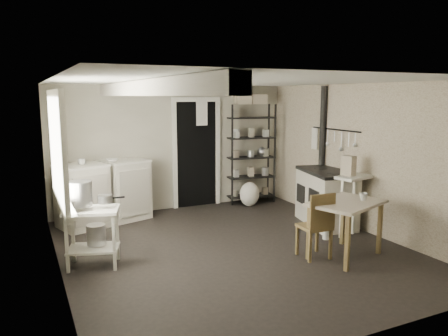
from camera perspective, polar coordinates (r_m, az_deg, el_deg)
name	(u,v)px	position (r m, az deg, el deg)	size (l,w,h in m)	color
floor	(233,249)	(6.19, 1.21, -10.52)	(5.00, 5.00, 0.00)	black
ceiling	(234,81)	(5.82, 1.29, 11.29)	(5.00, 5.00, 0.00)	silver
wall_back	(174,148)	(8.19, -6.61, 2.63)	(4.50, 0.02, 2.30)	#B6B09B
wall_front	(366,212)	(3.87, 18.10, -5.43)	(4.50, 0.02, 2.30)	#B6B09B
wall_left	(56,182)	(5.30, -21.07, -1.66)	(0.02, 5.00, 2.30)	#B6B09B
wall_right	(362,158)	(7.18, 17.53, 1.30)	(0.02, 5.00, 2.30)	#B6B09B
window	(56,149)	(5.45, -21.14, 2.35)	(0.12, 1.76, 1.28)	white
doorway	(197,155)	(8.33, -3.59, 1.75)	(0.96, 0.10, 2.08)	white
ceiling_beam	(144,88)	(5.39, -10.39, 10.22)	(0.18, 5.00, 0.18)	white
wallpaper_panel	(361,158)	(7.17, 17.47, 1.30)	(0.01, 5.00, 2.30)	beige
utensil_rail	(335,130)	(7.55, 14.25, 4.88)	(0.06, 1.20, 0.44)	silver
prep_table	(93,235)	(5.72, -16.76, -8.40)	(0.64, 0.46, 0.74)	white
stockpot	(80,194)	(5.57, -18.27, -3.19)	(0.28, 0.28, 0.30)	silver
saucepan	(105,199)	(5.61, -15.26, -3.91)	(0.18, 0.18, 0.10)	silver
bucket	(96,235)	(5.78, -16.35, -8.34)	(0.24, 0.24, 0.26)	silver
base_cabinets	(104,196)	(7.57, -15.36, -3.50)	(1.56, 0.67, 1.03)	beige
mixing_bowl	(112,166)	(7.48, -14.41, 0.24)	(0.27, 0.27, 0.07)	silver
counter_cup	(82,168)	(7.30, -18.06, -0.04)	(0.12, 0.12, 0.10)	silver
shelf_rack	(251,155)	(8.65, 3.53, 1.71)	(0.92, 0.36, 1.95)	black
shelf_jar	(237,135)	(8.41, 1.69, 4.32)	(0.08, 0.08, 0.18)	silver
storage_box_a	(243,101)	(8.51, 2.52, 8.75)	(0.30, 0.26, 0.21)	beige
storage_box_b	(258,102)	(8.61, 4.51, 8.60)	(0.29, 0.27, 0.19)	beige
stove	(326,198)	(7.40, 13.19, -3.86)	(0.64, 1.15, 0.90)	beige
stovepipe	(323,126)	(7.78, 12.80, 5.36)	(0.11, 0.11, 1.45)	black
side_ledge	(353,207)	(6.98, 16.47, -4.90)	(0.60, 0.32, 0.92)	white
oats_box	(348,169)	(6.86, 15.92, -0.17)	(0.12, 0.20, 0.30)	beige
work_table	(345,229)	(6.02, 15.54, -7.65)	(0.98, 0.69, 0.75)	beige
table_cup	(364,196)	(6.03, 17.77, -3.49)	(0.11, 0.11, 0.10)	silver
chair	(314,221)	(5.87, 11.72, -6.85)	(0.37, 0.39, 0.89)	brown
flour_sack	(250,194)	(8.44, 3.36, -3.39)	(0.39, 0.33, 0.47)	white
floor_crock	(326,234)	(6.74, 13.21, -8.41)	(0.11, 0.11, 0.14)	silver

